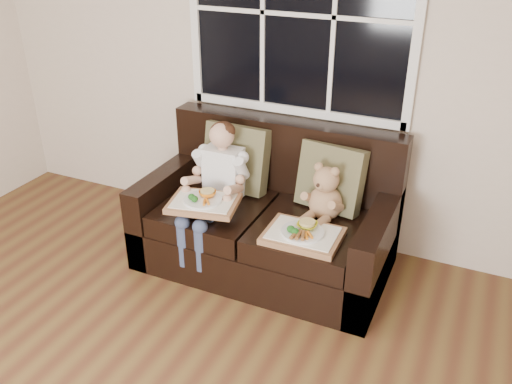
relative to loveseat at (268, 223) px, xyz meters
The scene contains 8 objects.
window_back 1.42m from the loveseat, 90.00° to the left, with size 1.62×0.04×1.37m.
loveseat is the anchor object (origin of this frame).
pillow_left 0.52m from the loveseat, 154.35° to the left, with size 0.48×0.24×0.49m.
pillow_right 0.55m from the loveseat, 21.64° to the left, with size 0.47×0.27×0.46m.
child 0.49m from the loveseat, 160.35° to the right, with size 0.38×0.59×0.86m.
teddy_bear 0.50m from the loveseat, ahead, with size 0.26×0.32×0.40m.
tray_left 0.53m from the loveseat, 132.31° to the right, with size 0.50×0.42×0.10m.
tray_right 0.51m from the loveseat, 40.09° to the right, with size 0.47×0.36×0.11m.
Camera 1 is at (1.58, -1.00, 2.25)m, focal length 38.00 mm.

